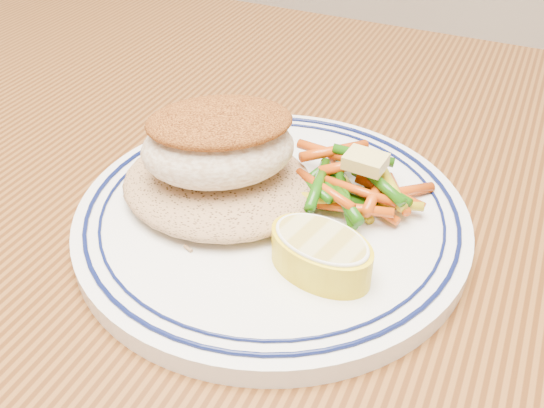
{
  "coord_description": "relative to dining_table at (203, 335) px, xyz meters",
  "views": [
    {
      "loc": [
        0.18,
        -0.26,
        1.02
      ],
      "look_at": [
        0.04,
        0.04,
        0.77
      ],
      "focal_mm": 40.0,
      "sensor_mm": 36.0,
      "label": 1
    }
  ],
  "objects": [
    {
      "name": "dining_table",
      "position": [
        0.0,
        0.0,
        0.0
      ],
      "size": [
        1.5,
        0.9,
        0.75
      ],
      "color": "#4D280F",
      "rests_on": "ground"
    },
    {
      "name": "plate",
      "position": [
        0.04,
        0.04,
        0.11
      ],
      "size": [
        0.27,
        0.27,
        0.02
      ],
      "color": "white",
      "rests_on": "dining_table"
    },
    {
      "name": "rice_pilaf",
      "position": [
        0.0,
        0.04,
        0.13
      ],
      "size": [
        0.14,
        0.12,
        0.03
      ],
      "primitive_type": "ellipsoid",
      "color": "#9F784F",
      "rests_on": "plate"
    },
    {
      "name": "fish_fillet",
      "position": [
        0.0,
        0.04,
        0.16
      ],
      "size": [
        0.13,
        0.12,
        0.05
      ],
      "color": "beige",
      "rests_on": "rice_pilaf"
    },
    {
      "name": "vegetable_pile",
      "position": [
        0.09,
        0.07,
        0.13
      ],
      "size": [
        0.11,
        0.1,
        0.03
      ],
      "color": "#B09712",
      "rests_on": "plate"
    },
    {
      "name": "butter_pat",
      "position": [
        0.1,
        0.07,
        0.14
      ],
      "size": [
        0.03,
        0.02,
        0.01
      ],
      "primitive_type": "cube",
      "rotation": [
        0.0,
        0.0,
        -0.08
      ],
      "color": "#D7C269",
      "rests_on": "vegetable_pile"
    },
    {
      "name": "lemon_wedge",
      "position": [
        0.09,
        -0.0,
        0.13
      ],
      "size": [
        0.08,
        0.07,
        0.03
      ],
      "color": "yellow",
      "rests_on": "plate"
    }
  ]
}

